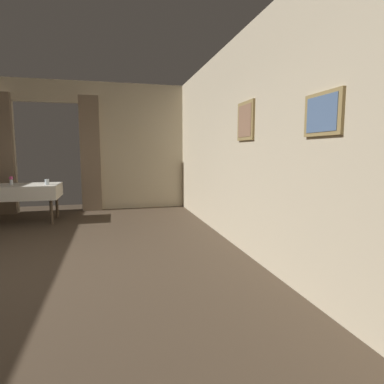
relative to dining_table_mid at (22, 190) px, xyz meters
The scene contains 5 objects.
wall_right 4.71m from the dining_table_mid, 40.72° to the right, with size 0.16×8.40×3.00m.
wall_back 1.48m from the dining_table_mid, 74.74° to the left, with size 6.40×0.27×3.00m.
dining_table_mid is the anchor object (origin of this frame).
flower_vase_mid 0.26m from the dining_table_mid, behind, with size 0.07×0.07×0.17m.
glass_mid_b 0.51m from the dining_table_mid, 13.04° to the right, with size 0.08×0.08×0.11m, color silver.
Camera 1 is at (1.39, -3.79, 1.38)m, focal length 29.91 mm.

